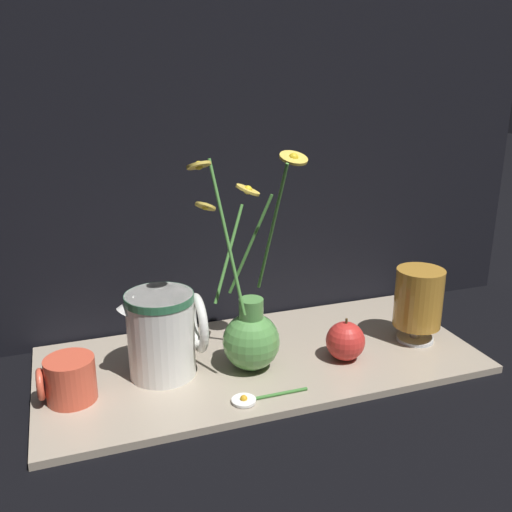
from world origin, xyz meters
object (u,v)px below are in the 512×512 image
Objects in this scene: vase_with_flowers at (251,332)px; ceramic_pitcher at (163,329)px; yellow_mug at (69,380)px; tea_glass at (418,299)px; orange_fruit at (345,341)px.

vase_with_flowers is 2.36× the size of ceramic_pitcher.
vase_with_flowers reaches higher than yellow_mug.
vase_with_flowers is at bearing 178.85° from tea_glass.
orange_fruit is at bearing -2.98° from yellow_mug.
yellow_mug is 0.44m from orange_fruit.
yellow_mug is (-0.28, -0.00, -0.03)m from vase_with_flowers.
vase_with_flowers reaches higher than ceramic_pitcher.
ceramic_pitcher reaches higher than tea_glass.
vase_with_flowers is 0.28m from yellow_mug.
vase_with_flowers is 4.72× the size of orange_fruit.
yellow_mug is at bearing -179.29° from vase_with_flowers.
vase_with_flowers is 4.19× the size of yellow_mug.
ceramic_pitcher is 1.10× the size of tea_glass.
tea_glass is (0.31, -0.01, 0.02)m from vase_with_flowers.
vase_with_flowers reaches higher than tea_glass.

